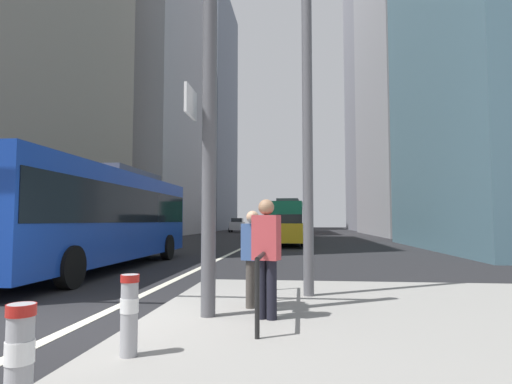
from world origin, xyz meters
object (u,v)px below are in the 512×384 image
at_px(city_bus_red_receding, 290,218).
at_px(street_lamp_post, 307,33).
at_px(bollard_right, 129,310).
at_px(traffic_signal_gantry, 66,60).
at_px(car_receding_far, 290,230).
at_px(city_bus_red_distant, 296,219).
at_px(city_bus_blue_oncoming, 97,213).
at_px(car_oncoming_mid, 237,225).
at_px(car_receding_near, 288,230).
at_px(pedestrian_waiting, 266,252).
at_px(pedestrian_walking, 253,254).
at_px(bollard_left, 19,360).

relative_size(city_bus_red_receding, street_lamp_post, 1.38).
bearing_deg(bollard_right, traffic_signal_gantry, 135.40).
height_order(car_receding_far, street_lamp_post, street_lamp_post).
height_order(city_bus_red_receding, city_bus_red_distant, same).
bearing_deg(traffic_signal_gantry, bollard_right, -44.60).
height_order(city_bus_blue_oncoming, city_bus_red_receding, same).
relative_size(city_bus_blue_oncoming, car_receding_far, 2.77).
distance_m(city_bus_red_distant, bollard_right, 52.54).
xyz_separation_m(city_bus_red_distant, bollard_right, (-1.14, -52.52, -1.21)).
height_order(city_bus_red_receding, car_oncoming_mid, city_bus_red_receding).
height_order(car_receding_near, pedestrian_waiting, car_receding_near).
bearing_deg(traffic_signal_gantry, city_bus_blue_oncoming, 112.36).
relative_size(city_bus_blue_oncoming, city_bus_red_distant, 1.02).
height_order(city_bus_red_receding, street_lamp_post, street_lamp_post).
bearing_deg(city_bus_red_receding, city_bus_red_distant, 89.03).
xyz_separation_m(city_bus_blue_oncoming, car_receding_near, (5.74, 14.42, -0.85)).
xyz_separation_m(city_bus_red_receding, pedestrian_walking, (0.20, -30.98, -0.81)).
height_order(car_receding_far, traffic_signal_gantry, traffic_signal_gantry).
distance_m(car_receding_far, street_lamp_post, 18.02).
bearing_deg(city_bus_red_receding, bollard_right, -91.39).
relative_size(car_oncoming_mid, pedestrian_waiting, 2.35).
height_order(city_bus_red_distant, bollard_left, city_bus_red_distant).
distance_m(city_bus_red_distant, pedestrian_waiting, 50.70).
bearing_deg(bollard_left, street_lamp_post, 69.27).
height_order(city_bus_red_receding, car_receding_near, city_bus_red_receding).
height_order(city_bus_blue_oncoming, pedestrian_walking, city_bus_blue_oncoming).
xyz_separation_m(car_receding_near, pedestrian_walking, (-0.01, -20.47, 0.03)).
height_order(car_receding_far, pedestrian_waiting, car_receding_far).
bearing_deg(car_receding_near, car_oncoming_mid, 104.41).
bearing_deg(city_bus_red_receding, pedestrian_walking, -89.64).
xyz_separation_m(city_bus_red_receding, pedestrian_waiting, (0.49, -31.80, -0.72)).
relative_size(city_bus_red_receding, car_oncoming_mid, 2.72).
xyz_separation_m(car_oncoming_mid, pedestrian_walking, (8.02, -51.70, 0.03)).
xyz_separation_m(city_bus_red_receding, traffic_signal_gantry, (-2.75, -31.72, 2.32)).
xyz_separation_m(city_bus_red_receding, street_lamp_post, (1.14, -29.79, 3.45)).
relative_size(car_receding_near, pedestrian_walking, 2.72).
height_order(traffic_signal_gantry, pedestrian_waiting, traffic_signal_gantry).
bearing_deg(bollard_right, street_lamp_post, 63.00).
bearing_deg(city_bus_blue_oncoming, car_receding_near, 68.28).
distance_m(city_bus_red_distant, traffic_signal_gantry, 50.76).
height_order(city_bus_blue_oncoming, car_receding_far, city_bus_blue_oncoming).
relative_size(car_oncoming_mid, car_receding_far, 0.97).
bearing_deg(city_bus_blue_oncoming, pedestrian_walking, -46.51).
bearing_deg(car_receding_near, bollard_left, -92.61).
height_order(car_oncoming_mid, car_receding_far, same).
distance_m(car_oncoming_mid, traffic_signal_gantry, 52.78).
distance_m(city_bus_blue_oncoming, city_bus_red_receding, 25.54).
bearing_deg(traffic_signal_gantry, car_oncoming_mid, 95.53).
bearing_deg(street_lamp_post, city_bus_red_distant, 90.96).
distance_m(car_oncoming_mid, pedestrian_waiting, 53.17).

